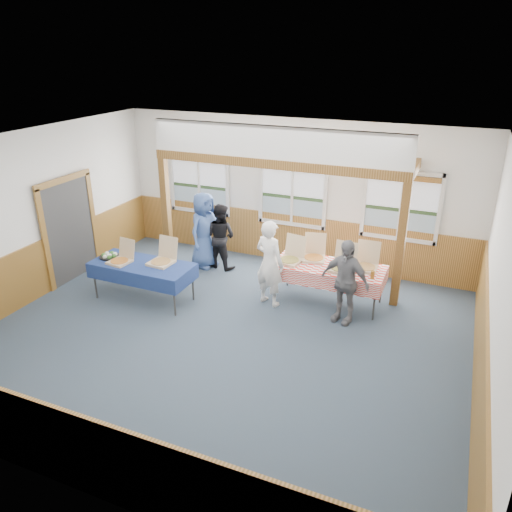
{
  "coord_description": "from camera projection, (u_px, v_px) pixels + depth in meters",
  "views": [
    {
      "loc": [
        3.36,
        -6.5,
        4.61
      ],
      "look_at": [
        0.18,
        1.0,
        1.12
      ],
      "focal_mm": 35.0,
      "sensor_mm": 36.0,
      "label": 1
    }
  ],
  "objects": [
    {
      "name": "pizza_box_c",
      "position": [
        290.0,
        258.0,
        9.52
      ],
      "size": [
        0.49,
        0.57,
        0.46
      ],
      "rotation": [
        0.0,
        0.0,
        -0.15
      ],
      "color": "tan",
      "rests_on": "table_right"
    },
    {
      "name": "post_left",
      "position": [
        166.0,
        212.0,
        10.89
      ],
      "size": [
        0.15,
        0.15,
        2.4
      ],
      "primitive_type": "cube",
      "color": "#573513",
      "rests_on": "floor"
    },
    {
      "name": "window_mid",
      "position": [
        292.0,
        190.0,
        10.79
      ],
      "size": [
        1.56,
        0.1,
        1.46
      ],
      "color": "silver",
      "rests_on": "wall_back"
    },
    {
      "name": "pizza_box_a",
      "position": [
        121.0,
        259.0,
        9.48
      ],
      "size": [
        0.43,
        0.5,
        0.41
      ],
      "rotation": [
        0.0,
        0.0,
        -0.12
      ],
      "color": "tan",
      "rests_on": "table_left"
    },
    {
      "name": "wainscot_front",
      "position": [
        78.0,
        453.0,
        5.36
      ],
      "size": [
        7.98,
        0.05,
        1.1
      ],
      "primitive_type": "cube",
      "color": "brown",
      "rests_on": "floor"
    },
    {
      "name": "window_right",
      "position": [
        401.0,
        202.0,
        9.96
      ],
      "size": [
        1.56,
        0.1,
        1.46
      ],
      "color": "silver",
      "rests_on": "wall_back"
    },
    {
      "name": "wall_back",
      "position": [
        293.0,
        193.0,
        10.85
      ],
      "size": [
        8.0,
        0.0,
        8.0
      ],
      "primitive_type": "plane",
      "rotation": [
        1.57,
        0.0,
        0.0
      ],
      "color": "silver",
      "rests_on": "floor"
    },
    {
      "name": "table_right",
      "position": [
        329.0,
        268.0,
        9.38
      ],
      "size": [
        2.11,
        1.02,
        0.76
      ],
      "rotation": [
        0.0,
        0.0,
        0.05
      ],
      "color": "#303030",
      "rests_on": "floor"
    },
    {
      "name": "window_left",
      "position": [
        199.0,
        180.0,
        11.61
      ],
      "size": [
        1.56,
        0.1,
        1.46
      ],
      "color": "silver",
      "rests_on": "wall_back"
    },
    {
      "name": "wall_left",
      "position": [
        30.0,
        218.0,
        9.33
      ],
      "size": [
        0.0,
        8.0,
        8.0
      ],
      "primitive_type": "plane",
      "rotation": [
        1.57,
        0.0,
        1.57
      ],
      "color": "silver",
      "rests_on": "floor"
    },
    {
      "name": "pizza_box_f",
      "position": [
        366.0,
        265.0,
        9.22
      ],
      "size": [
        0.44,
        0.53,
        0.46
      ],
      "rotation": [
        0.0,
        0.0,
        0.03
      ],
      "color": "tan",
      "rests_on": "table_right"
    },
    {
      "name": "pizza_box_d",
      "position": [
        314.0,
        256.0,
        9.62
      ],
      "size": [
        0.51,
        0.58,
        0.45
      ],
      "rotation": [
        0.0,
        0.0,
        0.21
      ],
      "color": "tan",
      "rests_on": "table_right"
    },
    {
      "name": "drink_glass",
      "position": [
        373.0,
        275.0,
        8.81
      ],
      "size": [
        0.07,
        0.07,
        0.15
      ],
      "primitive_type": "cylinder",
      "color": "#8A5917",
      "rests_on": "table_right"
    },
    {
      "name": "wainscot_left",
      "position": [
        40.0,
        269.0,
        9.73
      ],
      "size": [
        0.05,
        6.98,
        1.1
      ],
      "primitive_type": "cube",
      "color": "brown",
      "rests_on": "floor"
    },
    {
      "name": "floor",
      "position": [
        223.0,
        336.0,
        8.52
      ],
      "size": [
        8.0,
        8.0,
        0.0
      ],
      "primitive_type": "plane",
      "color": "#293644",
      "rests_on": "ground"
    },
    {
      "name": "wainscot_back",
      "position": [
        291.0,
        238.0,
        11.24
      ],
      "size": [
        7.98,
        0.05,
        1.1
      ],
      "primitive_type": "cube",
      "color": "brown",
      "rests_on": "floor"
    },
    {
      "name": "man_blue",
      "position": [
        204.0,
        230.0,
        10.88
      ],
      "size": [
        0.69,
        0.92,
        1.69
      ],
      "primitive_type": "imported",
      "rotation": [
        0.0,
        0.0,
        1.37
      ],
      "color": "#3D5B9A",
      "rests_on": "floor"
    },
    {
      "name": "wainscot_right",
      "position": [
        480.0,
        362.0,
        6.88
      ],
      "size": [
        0.05,
        6.98,
        1.1
      ],
      "primitive_type": "cube",
      "color": "brown",
      "rests_on": "floor"
    },
    {
      "name": "cross_beam",
      "position": [
        274.0,
        164.0,
        9.49
      ],
      "size": [
        5.15,
        0.18,
        0.18
      ],
      "primitive_type": "cube",
      "color": "#573513",
      "rests_on": "post_left"
    },
    {
      "name": "woman_black",
      "position": [
        221.0,
        236.0,
        10.88
      ],
      "size": [
        0.8,
        0.68,
        1.46
      ],
      "primitive_type": "imported",
      "rotation": [
        0.0,
        0.0,
        2.94
      ],
      "color": "black",
      "rests_on": "floor"
    },
    {
      "name": "woman_white",
      "position": [
        270.0,
        263.0,
        9.27
      ],
      "size": [
        0.7,
        0.57,
        1.68
      ],
      "primitive_type": "imported",
      "rotation": [
        0.0,
        0.0,
        2.84
      ],
      "color": "white",
      "rests_on": "floor"
    },
    {
      "name": "table_left",
      "position": [
        142.0,
        266.0,
        9.48
      ],
      "size": [
        2.12,
        1.36,
        0.76
      ],
      "rotation": [
        0.0,
        0.0,
        0.26
      ],
      "color": "#303030",
      "rests_on": "floor"
    },
    {
      "name": "person_grey",
      "position": [
        345.0,
        281.0,
        8.7
      ],
      "size": [
        0.98,
        0.61,
        1.56
      ],
      "primitive_type": "imported",
      "rotation": [
        0.0,
        0.0,
        -0.27
      ],
      "color": "slate",
      "rests_on": "floor"
    },
    {
      "name": "pizza_box_e",
      "position": [
        342.0,
        266.0,
        9.18
      ],
      "size": [
        0.47,
        0.56,
        0.47
      ],
      "rotation": [
        0.0,
        0.0,
        -0.09
      ],
      "color": "tan",
      "rests_on": "table_right"
    },
    {
      "name": "wall_front",
      "position": [
        62.0,
        373.0,
        4.93
      ],
      "size": [
        8.0,
        0.0,
        8.0
      ],
      "primitive_type": "plane",
      "rotation": [
        -1.57,
        0.0,
        0.0
      ],
      "color": "silver",
      "rests_on": "floor"
    },
    {
      "name": "wall_right",
      "position": [
        497.0,
        295.0,
        6.46
      ],
      "size": [
        0.0,
        8.0,
        8.0
      ],
      "primitive_type": "plane",
      "rotation": [
        1.57,
        0.0,
        -1.57
      ],
      "color": "silver",
      "rests_on": "floor"
    },
    {
      "name": "veggie_tray",
      "position": [
        109.0,
        256.0,
        9.71
      ],
      "size": [
        0.39,
        0.39,
        0.09
      ],
      "color": "black",
      "rests_on": "table_left"
    },
    {
      "name": "post_right",
      "position": [
        400.0,
        246.0,
        9.1
      ],
      "size": [
        0.15,
        0.15,
        2.4
      ],
      "primitive_type": "cube",
      "color": "#573513",
      "rests_on": "floor"
    },
    {
      "name": "ceiling",
      "position": [
        218.0,
        148.0,
        7.26
      ],
      "size": [
        8.0,
        8.0,
        0.0
      ],
      "primitive_type": "plane",
      "rotation": [
        3.14,
        0.0,
        0.0
      ],
      "color": "white",
      "rests_on": "wall_back"
    },
    {
      "name": "pizza_box_b",
      "position": [
        162.0,
        260.0,
        9.44
      ],
      "size": [
        0.45,
        0.54,
        0.46
      ],
      "rotation": [
        0.0,
        0.0,
        -0.06
      ],
      "color": "tan",
      "rests_on": "table_left"
    },
    {
      "name": "cased_opening",
      "position": [
        70.0,
        230.0,
        10.29
      ],
      "size": [
        0.06,
        1.3,
        2.1
      ],
      "primitive_type": "cube",
      "color": "#303030",
      "rests_on": "wall_left"
    }
  ]
}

